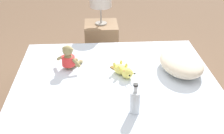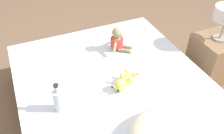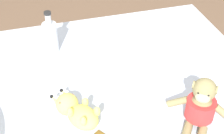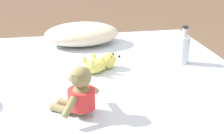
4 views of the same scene
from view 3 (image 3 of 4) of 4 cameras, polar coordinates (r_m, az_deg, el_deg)
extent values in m
cube|color=silver|center=(1.60, -3.39, -8.94)|extent=(1.55, 1.78, 0.18)
ellipsoid|color=#8E8456|center=(1.46, 14.75, -6.96)|extent=(0.15, 0.15, 0.15)
cylinder|color=red|center=(1.46, 14.78, -6.82)|extent=(0.17, 0.17, 0.09)
sphere|color=#8E8456|center=(1.39, 15.47, -3.72)|extent=(0.10, 0.10, 0.10)
ellipsoid|color=#C1B789|center=(1.36, 15.16, -5.02)|extent=(0.07, 0.08, 0.04)
sphere|color=black|center=(1.35, 16.02, -4.63)|extent=(0.01, 0.01, 0.01)
sphere|color=black|center=(1.35, 14.54, -4.29)|extent=(0.01, 0.01, 0.01)
cylinder|color=#8E8456|center=(1.38, 17.40, -3.77)|extent=(0.03, 0.03, 0.03)
cylinder|color=#8E8456|center=(1.38, 13.71, -2.92)|extent=(0.03, 0.03, 0.03)
cylinder|color=#8E8456|center=(1.46, 18.51, -7.52)|extent=(0.08, 0.09, 0.08)
cylinder|color=#8E8456|center=(1.46, 11.13, -5.81)|extent=(0.08, 0.09, 0.08)
cylinder|color=#8E8456|center=(1.44, 12.57, -10.83)|extent=(0.10, 0.09, 0.04)
ellipsoid|color=#EAE066|center=(1.43, -4.92, -8.50)|extent=(0.19, 0.17, 0.08)
sphere|color=#EAE066|center=(1.49, -7.62, -6.26)|extent=(0.10, 0.10, 0.10)
cone|color=#EAE066|center=(1.49, -9.53, -5.71)|extent=(0.07, 0.06, 0.05)
sphere|color=black|center=(1.50, -10.23, -4.97)|extent=(0.02, 0.02, 0.02)
cone|color=#EAE066|center=(1.52, -7.89, -4.67)|extent=(0.07, 0.06, 0.05)
sphere|color=black|center=(1.53, -8.59, -3.95)|extent=(0.02, 0.02, 0.02)
sphere|color=red|center=(1.45, -8.62, -6.07)|extent=(0.02, 0.02, 0.02)
sphere|color=red|center=(1.48, -6.83, -4.92)|extent=(0.02, 0.02, 0.02)
ellipsoid|color=#EAE066|center=(1.41, -7.11, -7.70)|extent=(0.04, 0.04, 0.05)
ellipsoid|color=#EAE066|center=(1.44, -4.58, -6.00)|extent=(0.04, 0.04, 0.05)
ellipsoid|color=#EAE066|center=(1.37, -4.91, -9.20)|extent=(0.04, 0.04, 0.05)
ellipsoid|color=#EAE066|center=(1.40, -2.60, -7.57)|extent=(0.04, 0.04, 0.05)
cylinder|color=silver|center=(1.85, -10.38, 4.90)|extent=(0.08, 0.08, 0.17)
cylinder|color=silver|center=(1.79, -10.80, 8.00)|extent=(0.03, 0.03, 0.06)
cylinder|color=black|center=(1.77, -10.94, 8.99)|extent=(0.04, 0.04, 0.01)
camera|label=1|loc=(3.35, -12.71, 42.55)|focal=47.67mm
camera|label=2|loc=(2.04, -61.66, 30.40)|focal=38.73mm
camera|label=4|loc=(2.07, 53.48, 14.07)|focal=50.90mm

